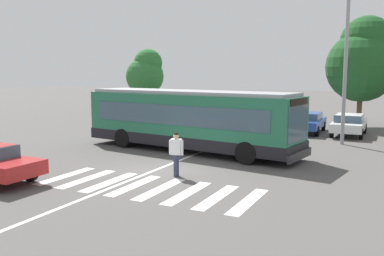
# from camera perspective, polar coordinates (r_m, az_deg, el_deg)

# --- Properties ---
(ground_plane) EXTENTS (160.00, 160.00, 0.00)m
(ground_plane) POSITION_cam_1_polar(r_m,az_deg,el_deg) (17.28, -4.27, -5.79)
(ground_plane) COLOR #514F4C
(city_transit_bus) EXTENTS (11.95, 4.32, 3.06)m
(city_transit_bus) POSITION_cam_1_polar(r_m,az_deg,el_deg) (21.33, -0.42, 1.10)
(city_transit_bus) COLOR black
(city_transit_bus) RESTS_ON ground_plane
(pedestrian_crossing_street) EXTENTS (0.58, 0.31, 1.72)m
(pedestrian_crossing_street) POSITION_cam_1_polar(r_m,az_deg,el_deg) (16.18, -2.14, -3.18)
(pedestrian_crossing_street) COLOR #333856
(pedestrian_crossing_street) RESTS_ON ground_plane
(parked_car_black) EXTENTS (2.01, 4.57, 1.35)m
(parked_car_black) POSITION_cam_1_polar(r_m,az_deg,el_deg) (32.76, -3.57, 1.88)
(parked_car_black) COLOR black
(parked_car_black) RESTS_ON ground_plane
(parked_car_charcoal) EXTENTS (1.98, 4.55, 1.35)m
(parked_car_charcoal) POSITION_cam_1_polar(r_m,az_deg,el_deg) (31.12, 0.18, 1.60)
(parked_car_charcoal) COLOR black
(parked_car_charcoal) RESTS_ON ground_plane
(parked_car_silver) EXTENTS (1.93, 4.53, 1.35)m
(parked_car_silver) POSITION_cam_1_polar(r_m,az_deg,el_deg) (30.60, 5.45, 1.46)
(parked_car_silver) COLOR black
(parked_car_silver) RESTS_ON ground_plane
(parked_car_red) EXTENTS (1.98, 4.55, 1.35)m
(parked_car_red) POSITION_cam_1_polar(r_m,az_deg,el_deg) (29.05, 9.81, 1.06)
(parked_car_red) COLOR black
(parked_car_red) RESTS_ON ground_plane
(parked_car_blue) EXTENTS (1.94, 4.54, 1.35)m
(parked_car_blue) POSITION_cam_1_polar(r_m,az_deg,el_deg) (28.96, 15.28, 0.89)
(parked_car_blue) COLOR black
(parked_car_blue) RESTS_ON ground_plane
(parked_car_white) EXTENTS (1.88, 4.50, 1.35)m
(parked_car_white) POSITION_cam_1_polar(r_m,az_deg,el_deg) (28.52, 20.37, 0.59)
(parked_car_white) COLOR black
(parked_car_white) RESTS_ON ground_plane
(twin_arm_street_lamp) EXTENTS (5.01, 0.32, 8.82)m
(twin_arm_street_lamp) POSITION_cam_1_polar(r_m,az_deg,el_deg) (24.71, 20.06, 10.56)
(twin_arm_street_lamp) COLOR #939399
(twin_arm_street_lamp) RESTS_ON ground_plane
(background_tree_left) EXTENTS (3.48, 3.48, 6.12)m
(background_tree_left) POSITION_cam_1_polar(r_m,az_deg,el_deg) (39.60, -6.24, 7.42)
(background_tree_left) COLOR brown
(background_tree_left) RESTS_ON ground_plane
(background_tree_right) EXTENTS (5.01, 5.01, 7.98)m
(background_tree_right) POSITION_cam_1_polar(r_m,az_deg,el_deg) (33.08, 22.01, 8.52)
(background_tree_right) COLOR brown
(background_tree_right) RESTS_ON ground_plane
(crosswalk_painted_stripes) EXTENTS (7.83, 2.98, 0.01)m
(crosswalk_painted_stripes) POSITION_cam_1_polar(r_m,az_deg,el_deg) (14.93, -6.10, -7.92)
(crosswalk_painted_stripes) COLOR silver
(crosswalk_painted_stripes) RESTS_ON ground_plane
(lane_center_line) EXTENTS (0.16, 24.00, 0.01)m
(lane_center_line) POSITION_cam_1_polar(r_m,az_deg,el_deg) (19.11, -1.92, -4.47)
(lane_center_line) COLOR silver
(lane_center_line) RESTS_ON ground_plane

